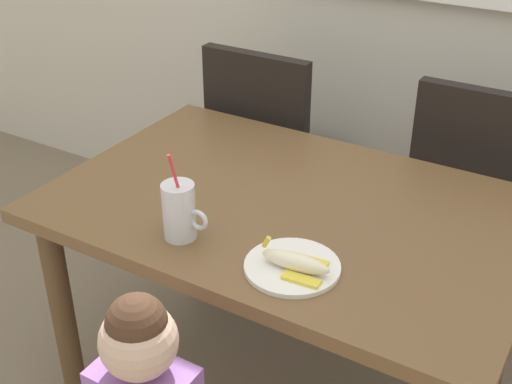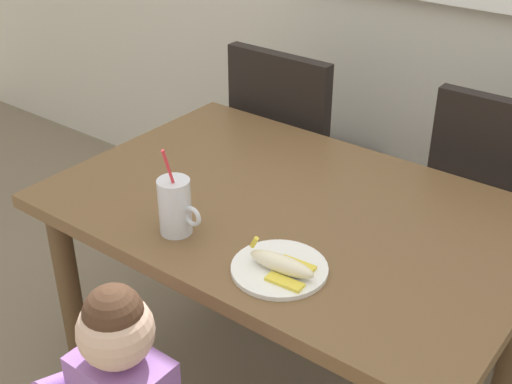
# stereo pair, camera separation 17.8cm
# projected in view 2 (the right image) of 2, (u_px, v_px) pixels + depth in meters

# --- Properties ---
(dining_table) EXTENTS (1.32, 0.87, 0.75)m
(dining_table) POSITION_uv_depth(u_px,v_px,m) (290.00, 237.00, 1.89)
(dining_table) COLOR brown
(dining_table) RESTS_ON ground
(dining_chair_left) EXTENTS (0.44, 0.44, 0.96)m
(dining_chair_left) POSITION_uv_depth(u_px,v_px,m) (294.00, 151.00, 2.60)
(dining_chair_left) COLOR black
(dining_chair_left) RESTS_ON ground
(dining_chair_right) EXTENTS (0.44, 0.45, 0.96)m
(dining_chair_right) POSITION_uv_depth(u_px,v_px,m) (498.00, 208.00, 2.22)
(dining_chair_right) COLOR black
(dining_chair_right) RESTS_ON ground
(milk_cup) EXTENTS (0.13, 0.08, 0.25)m
(milk_cup) POSITION_uv_depth(u_px,v_px,m) (175.00, 209.00, 1.69)
(milk_cup) COLOR silver
(milk_cup) RESTS_ON dining_table
(snack_plate) EXTENTS (0.23, 0.23, 0.01)m
(snack_plate) POSITION_uv_depth(u_px,v_px,m) (279.00, 269.00, 1.57)
(snack_plate) COLOR white
(snack_plate) RESTS_ON dining_table
(peeled_banana) EXTENTS (0.17, 0.11, 0.07)m
(peeled_banana) POSITION_uv_depth(u_px,v_px,m) (282.00, 265.00, 1.54)
(peeled_banana) COLOR #F4EAC6
(peeled_banana) RESTS_ON snack_plate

